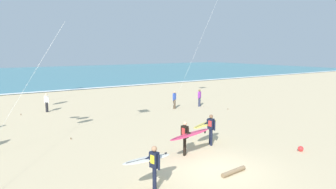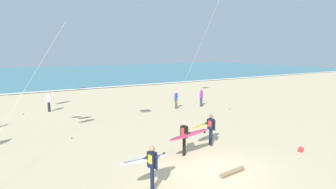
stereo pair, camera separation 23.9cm
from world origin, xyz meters
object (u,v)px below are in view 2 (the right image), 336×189
at_px(bystander_white_top, 49,102).
at_px(surfer_third, 208,126).
at_px(bystander_blue_top, 176,100).
at_px(surfer_trailing, 187,135).
at_px(driftwood_log, 232,172).
at_px(surfer_lead, 149,162).
at_px(beach_ball, 301,149).
at_px(bystander_purple_top, 201,98).

bearing_deg(bystander_white_top, surfer_third, -69.09).
bearing_deg(surfer_third, bystander_blue_top, 65.44).
bearing_deg(bystander_blue_top, surfer_trailing, -121.86).
height_order(bystander_blue_top, bystander_white_top, same).
bearing_deg(bystander_white_top, bystander_blue_top, -25.89).
bearing_deg(driftwood_log, bystander_blue_top, 65.09).
bearing_deg(surfer_lead, bystander_blue_top, 51.97).
height_order(surfer_lead, bystander_blue_top, surfer_lead).
relative_size(surfer_third, bystander_white_top, 1.38).
xyz_separation_m(bystander_blue_top, beach_ball, (-1.14, -13.01, -0.67)).
height_order(surfer_lead, driftwood_log, surfer_lead).
bearing_deg(bystander_white_top, bystander_purple_top, -22.68).
bearing_deg(bystander_white_top, driftwood_log, -78.38).
distance_m(bystander_white_top, bystander_purple_top, 13.33).
xyz_separation_m(surfer_trailing, surfer_third, (2.06, 0.81, -0.01)).
xyz_separation_m(surfer_lead, surfer_trailing, (3.30, 2.11, -0.00)).
height_order(surfer_trailing, driftwood_log, surfer_trailing).
xyz_separation_m(surfer_third, bystander_blue_top, (4.33, 9.48, -0.23)).
height_order(surfer_third, driftwood_log, surfer_third).
height_order(beach_ball, driftwood_log, beach_ball).
xyz_separation_m(surfer_third, driftwood_log, (-1.76, -3.64, -0.95)).
relative_size(surfer_third, driftwood_log, 1.58).
bearing_deg(surfer_third, bystander_white_top, 110.91).
xyz_separation_m(surfer_third, bystander_white_top, (-5.43, 14.22, -0.23)).
bearing_deg(bystander_purple_top, bystander_white_top, 157.32).
bearing_deg(driftwood_log, surfer_lead, 168.58).
relative_size(surfer_trailing, bystander_white_top, 1.65).
xyz_separation_m(surfer_trailing, beach_ball, (5.25, -2.72, -0.91)).
distance_m(surfer_lead, driftwood_log, 3.79).
distance_m(bystander_purple_top, driftwood_log, 15.39).
distance_m(surfer_trailing, driftwood_log, 3.00).
height_order(bystander_blue_top, beach_ball, bystander_blue_top).
bearing_deg(beach_ball, bystander_white_top, 115.91).
bearing_deg(driftwood_log, surfer_third, 64.19).
distance_m(bystander_blue_top, bystander_purple_top, 2.56).
bearing_deg(surfer_trailing, bystander_purple_top, 47.93).
distance_m(surfer_trailing, bystander_purple_top, 13.32).
relative_size(beach_ball, driftwood_log, 0.20).
bearing_deg(surfer_lead, surfer_trailing, 32.55).
bearing_deg(driftwood_log, bystander_white_top, 101.62).
xyz_separation_m(surfer_third, beach_ball, (3.19, -3.53, -0.90)).
bearing_deg(surfer_trailing, driftwood_log, -83.97).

